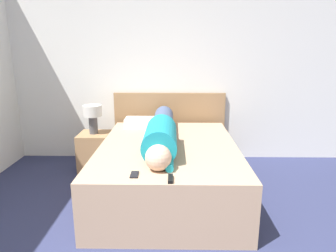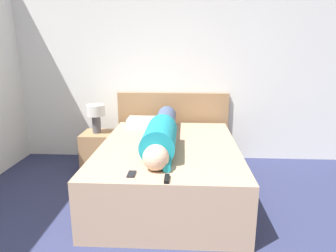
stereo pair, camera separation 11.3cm
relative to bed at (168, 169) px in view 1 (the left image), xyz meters
The scene contains 9 objects.
wall_back 1.58m from the bed, 95.78° to the left, with size 5.43×0.06×2.60m.
bed is the anchor object (origin of this frame).
headboard 1.16m from the bed, 90.00° to the left, with size 1.61×0.04×0.98m.
nightstand 1.23m from the bed, 145.09° to the left, with size 0.40×0.42×0.50m.
table_lamp 1.32m from the bed, 145.09° to the left, with size 0.24×0.24×0.38m.
person_lying 0.44m from the bed, 167.11° to the right, with size 0.32×1.79×0.32m.
pillow_near_headboard 0.89m from the bed, 111.14° to the left, with size 0.59×0.28×0.12m.
tv_remote 0.97m from the bed, 87.95° to the right, with size 0.04×0.15×0.02m.
cell_phone 0.92m from the bed, 107.95° to the right, with size 0.06×0.13×0.01m.
Camera 1 is at (0.17, -0.75, 1.60)m, focal length 32.00 mm.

